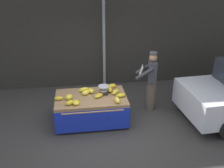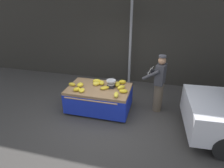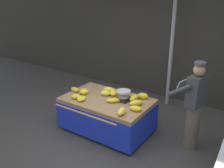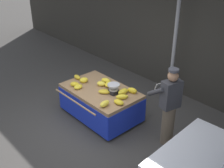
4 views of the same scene
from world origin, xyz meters
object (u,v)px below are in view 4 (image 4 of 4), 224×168
(banana_bunch_8, at_px, (105,92))
(banana_bunch_10, at_px, (105,104))
(banana_cart, at_px, (101,96))
(vendor_person, at_px, (169,107))
(banana_bunch_7, at_px, (119,102))
(banana_bunch_2, at_px, (84,80))
(banana_bunch_3, at_px, (122,97))
(banana_bunch_6, at_px, (123,92))
(banana_bunch_12, at_px, (108,84))
(banana_bunch_4, at_px, (75,84))
(banana_bunch_11, at_px, (78,87))
(banana_bunch_1, at_px, (101,84))
(weighing_scale, at_px, (114,89))
(banana_bunch_5, at_px, (132,90))
(street_pole, at_px, (175,40))
(banana_bunch_0, at_px, (106,81))
(banana_bunch_9, at_px, (77,77))

(banana_bunch_8, relative_size, banana_bunch_10, 1.15)
(banana_cart, distance_m, vendor_person, 1.76)
(banana_bunch_7, xyz_separation_m, banana_bunch_8, (-0.55, 0.09, -0.01))
(banana_bunch_7, bearing_deg, banana_bunch_2, 177.31)
(banana_bunch_3, relative_size, banana_bunch_6, 0.96)
(banana_bunch_12, relative_size, vendor_person, 0.13)
(banana_bunch_4, relative_size, banana_bunch_11, 0.91)
(banana_bunch_1, xyz_separation_m, banana_bunch_12, (0.14, 0.10, -0.00))
(banana_bunch_4, bearing_deg, banana_bunch_11, -0.61)
(weighing_scale, xyz_separation_m, banana_bunch_5, (0.27, 0.33, -0.05))
(banana_bunch_1, xyz_separation_m, banana_bunch_11, (-0.26, -0.49, -0.01))
(banana_bunch_7, height_order, vendor_person, vendor_person)
(banana_bunch_1, distance_m, banana_bunch_6, 0.64)
(street_pole, xyz_separation_m, banana_bunch_0, (-0.73, -1.62, -0.85))
(banana_bunch_6, height_order, banana_bunch_8, banana_bunch_6)
(banana_bunch_9, bearing_deg, banana_cart, 5.85)
(banana_bunch_5, distance_m, banana_bunch_7, 0.58)
(street_pole, xyz_separation_m, banana_bunch_6, (-0.06, -1.69, -0.84))
(banana_bunch_11, xyz_separation_m, banana_bunch_12, (0.40, 0.59, 0.01))
(banana_cart, xyz_separation_m, banana_bunch_11, (-0.38, -0.36, 0.23))
(banana_bunch_3, bearing_deg, banana_bunch_0, 163.55)
(banana_bunch_12, bearing_deg, banana_bunch_8, -56.08)
(banana_bunch_0, relative_size, banana_bunch_2, 1.19)
(banana_bunch_9, bearing_deg, banana_bunch_3, 5.91)
(banana_bunch_3, height_order, banana_bunch_8, banana_bunch_3)
(banana_bunch_1, distance_m, banana_bunch_4, 0.63)
(weighing_scale, height_order, vendor_person, vendor_person)
(banana_bunch_0, xyz_separation_m, banana_bunch_2, (-0.39, -0.38, -0.00))
(banana_bunch_10, relative_size, vendor_person, 0.15)
(banana_cart, xyz_separation_m, banana_bunch_7, (0.76, -0.13, 0.24))
(banana_bunch_0, xyz_separation_m, banana_bunch_3, (0.81, -0.24, -0.01))
(banana_bunch_2, xyz_separation_m, banana_bunch_9, (-0.26, -0.01, -0.01))
(banana_bunch_7, distance_m, vendor_person, 1.06)
(vendor_person, bearing_deg, banana_bunch_6, -173.21)
(banana_bunch_2, xyz_separation_m, vendor_person, (2.23, 0.45, 0.09))
(street_pole, relative_size, banana_cart, 1.78)
(banana_bunch_5, bearing_deg, street_pole, 91.52)
(weighing_scale, height_order, banana_bunch_0, weighing_scale)
(banana_bunch_3, bearing_deg, banana_cart, -174.03)
(banana_bunch_0, bearing_deg, banana_cart, -62.22)
(banana_bunch_3, distance_m, banana_bunch_10, 0.48)
(banana_bunch_1, xyz_separation_m, banana_bunch_8, (0.32, -0.17, -0.01))
(banana_bunch_7, distance_m, banana_bunch_10, 0.31)
(banana_bunch_7, relative_size, banana_bunch_10, 0.95)
(banana_bunch_4, height_order, banana_bunch_6, banana_bunch_6)
(banana_bunch_2, distance_m, banana_bunch_6, 1.10)
(banana_bunch_11, bearing_deg, banana_bunch_9, 146.79)
(banana_bunch_0, height_order, banana_bunch_11, banana_bunch_0)
(banana_bunch_1, height_order, banana_bunch_9, banana_bunch_1)
(street_pole, xyz_separation_m, banana_bunch_7, (0.19, -2.06, -0.86))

